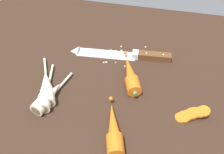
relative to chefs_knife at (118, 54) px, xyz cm
name	(u,v)px	position (x,y,z in cm)	size (l,w,h in cm)	color
ground_plane	(113,81)	(0.56, -10.26, -2.65)	(120.00, 90.00, 4.00)	#332116
chefs_knife	(118,54)	(0.00, 0.00, 0.00)	(34.86, 6.15, 4.18)	silver
whole_carrot	(131,75)	(6.07, -10.78, 1.45)	(9.04, 18.71, 4.20)	orange
whole_carrot_second	(114,130)	(5.35, -31.38, 1.45)	(8.32, 18.47, 4.20)	orange
parsnip_front	(46,93)	(-16.36, -23.15, 1.33)	(6.86, 18.91, 4.00)	beige
parsnip_mid_left	(48,97)	(-15.09, -24.52, 1.33)	(6.52, 17.53, 4.00)	beige
parsnip_mid_right	(47,87)	(-17.12, -20.92, 1.33)	(11.38, 19.67, 4.00)	beige
carrot_slice_stack	(192,114)	(24.62, -21.11, 0.42)	(9.11, 5.67, 3.28)	orange
mince_crumbs	(118,56)	(-0.03, -0.40, -0.31)	(14.13, 12.32, 0.79)	beige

